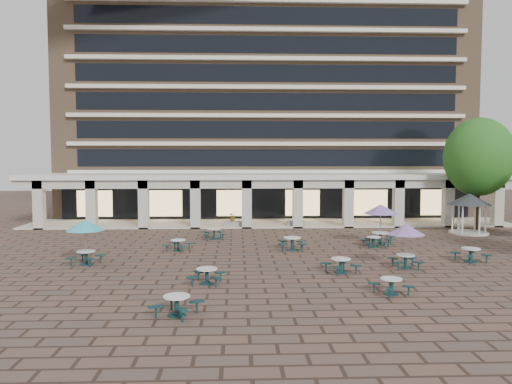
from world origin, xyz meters
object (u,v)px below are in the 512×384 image
planter_left (233,220)px  gazebo (469,204)px  picnic_table_2 (341,264)px  picnic_table_1 (177,304)px  planter_right (296,220)px  picnic_table_3 (391,285)px

planter_left → gazebo: bearing=-13.0°
picnic_table_2 → picnic_table_1: bearing=-160.6°
picnic_table_2 → planter_right: bearing=69.2°
gazebo → planter_left: gazebo is taller
gazebo → planter_right: size_ratio=2.18×
picnic_table_1 → gazebo: gazebo is taller
picnic_table_1 → planter_right: planter_right is taller
picnic_table_1 → picnic_table_2: bearing=64.0°
picnic_table_2 → picnic_table_3: size_ratio=1.07×
planter_left → picnic_table_1: bearing=-94.5°
gazebo → planter_left: bearing=167.0°
planter_left → planter_right: (5.34, 0.00, -0.03)m
picnic_table_2 → planter_left: bearing=86.8°
picnic_table_2 → planter_left: planter_left is taller
picnic_table_1 → picnic_table_3: 9.17m
picnic_table_3 → gazebo: (11.17, 16.58, 1.88)m
picnic_table_2 → planter_left: size_ratio=1.34×
picnic_table_3 → gazebo: size_ratio=0.58×
picnic_table_1 → planter_right: (7.20, 23.32, 0.10)m
picnic_table_2 → picnic_table_3: 4.22m
picnic_table_1 → picnic_table_3: (8.81, 2.55, -0.03)m
planter_left → picnic_table_3: bearing=-71.5°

